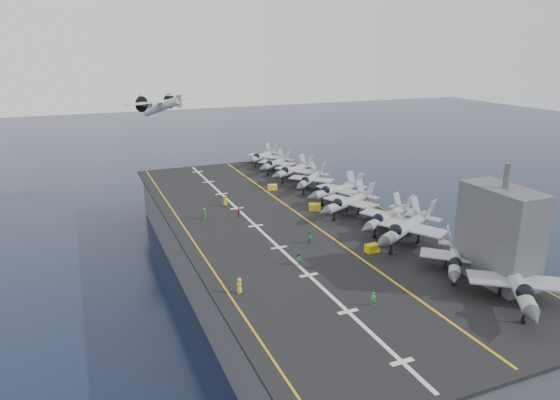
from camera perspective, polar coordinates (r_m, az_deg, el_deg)
name	(u,v)px	position (r m, az deg, el deg)	size (l,w,h in m)	color
ground	(289,277)	(88.07, 1.01, -8.82)	(500.00, 500.00, 0.00)	#142135
hull	(289,251)	(86.00, 1.03, -5.83)	(36.00, 90.00, 10.00)	#56595E
flight_deck	(289,222)	(84.11, 1.05, -2.56)	(38.00, 92.00, 0.40)	black
foul_line	(305,219)	(85.22, 2.90, -2.16)	(0.35, 90.00, 0.02)	gold
landing_centerline	(256,226)	(81.95, -2.80, -2.96)	(0.50, 90.00, 0.02)	silver
deck_edge_port	(189,235)	(79.17, -10.32, -3.97)	(0.25, 90.00, 0.02)	gold
deck_edge_stbd	(382,208)	(92.65, 11.59, -0.90)	(0.25, 90.00, 0.02)	gold
island_superstructure	(500,223)	(66.55, 23.89, -2.46)	(5.00, 10.00, 15.00)	#56595E
fighter_jet_0	(517,282)	(63.05, 25.47, -8.44)	(17.48, 18.74, 5.42)	gray
fighter_jet_1	(455,257)	(68.26, 19.41, -6.15)	(15.46, 15.74, 4.60)	#979DA8
fighter_jet_2	(406,227)	(75.54, 14.19, -2.97)	(19.74, 17.64, 5.72)	#A3ABB3
fighter_jet_3	(388,216)	(80.72, 12.21, -1.82)	(17.00, 15.00, 4.94)	#9AA2A9
fighter_jet_4	(348,201)	(87.02, 7.81, -0.16)	(17.26, 14.96, 5.04)	gray
fighter_jet_5	(337,189)	(94.40, 6.52, 1.23)	(16.46, 13.54, 4.92)	#959BA4
fighter_jet_6	(310,179)	(102.01, 3.46, 2.45)	(15.94, 15.87, 4.69)	#959CA3
fighter_jet_7	(293,169)	(109.31, 1.54, 3.51)	(16.66, 14.97, 4.82)	gray
fighter_jet_8	(275,163)	(116.66, -0.56, 4.30)	(15.38, 14.82, 4.47)	#8F98A0
tow_cart_a	(372,248)	(72.82, 10.47, -5.43)	(1.96, 1.35, 1.13)	#D8BC0A
tow_cart_b	(315,207)	(89.61, 3.99, -0.80)	(2.46, 2.09, 1.25)	gold
tow_cart_c	(272,187)	(102.21, -0.87, 1.47)	(2.11, 1.65, 1.11)	yellow
crew_0	(239,286)	(60.25, -4.66, -9.72)	(0.86, 1.23, 1.97)	yellow
crew_2	(298,259)	(67.44, 2.08, -6.71)	(1.27, 1.11, 1.78)	#2B8E3C
crew_3	(204,213)	(86.01, -8.65, -1.53)	(0.94, 1.22, 1.83)	#218329
crew_4	(239,212)	(86.47, -4.74, -1.36)	(1.01, 0.71, 1.61)	#B21619
crew_5	(225,201)	(92.36, -6.28, -0.06)	(1.31, 0.97, 2.01)	yellow
crew_6	(373,299)	(58.41, 10.63, -11.06)	(1.19, 1.16, 1.67)	green
crew_7	(310,237)	(74.61, 3.47, -4.27)	(1.38, 1.28, 1.91)	#268C33
transport_plane	(162,106)	(128.66, -13.32, 10.37)	(25.57, 23.12, 5.01)	silver
fighter_jet_9	(262,156)	(124.40, -2.03, 5.10)	(15.38, 14.82, 4.47)	#8F98A0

